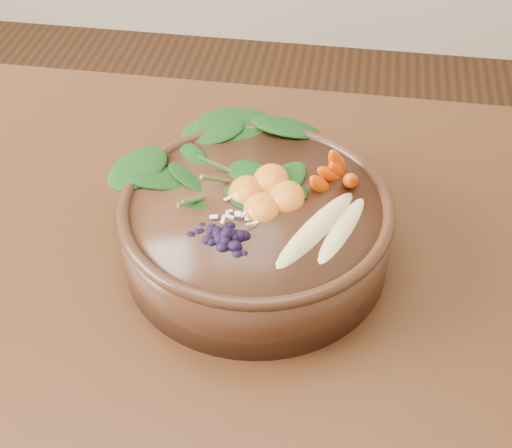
% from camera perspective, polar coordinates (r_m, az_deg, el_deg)
% --- Properties ---
extents(dining_table, '(1.60, 0.90, 0.75)m').
position_cam_1_polar(dining_table, '(0.88, -18.90, -8.93)').
color(dining_table, '#331C0C').
rests_on(dining_table, ground).
extents(stoneware_bowl, '(0.38, 0.38, 0.08)m').
position_cam_1_polar(stoneware_bowl, '(0.77, -0.00, -0.55)').
color(stoneware_bowl, '#402617').
rests_on(stoneware_bowl, dining_table).
extents(kale_heap, '(0.24, 0.23, 0.04)m').
position_cam_1_polar(kale_heap, '(0.79, -0.55, 6.37)').
color(kale_heap, '#164512').
rests_on(kale_heap, stoneware_bowl).
extents(carrot_cluster, '(0.08, 0.08, 0.08)m').
position_cam_1_polar(carrot_cluster, '(0.75, 6.45, 5.90)').
color(carrot_cluster, '#E04900').
rests_on(carrot_cluster, stoneware_bowl).
extents(banana_halves, '(0.11, 0.15, 0.03)m').
position_cam_1_polar(banana_halves, '(0.71, 5.93, 0.42)').
color(banana_halves, '#E0CC84').
rests_on(banana_halves, stoneware_bowl).
extents(mandarin_cluster, '(0.11, 0.12, 0.03)m').
position_cam_1_polar(mandarin_cluster, '(0.74, 0.84, 3.29)').
color(mandarin_cluster, orange).
rests_on(mandarin_cluster, stoneware_bowl).
extents(blueberry_pile, '(0.16, 0.14, 0.04)m').
position_cam_1_polar(blueberry_pile, '(0.69, -2.34, 0.06)').
color(blueberry_pile, black).
rests_on(blueberry_pile, stoneware_bowl).
extents(coconut_flakes, '(0.11, 0.10, 0.01)m').
position_cam_1_polar(coconut_flakes, '(0.73, -0.68, 0.96)').
color(coconut_flakes, white).
rests_on(coconut_flakes, stoneware_bowl).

